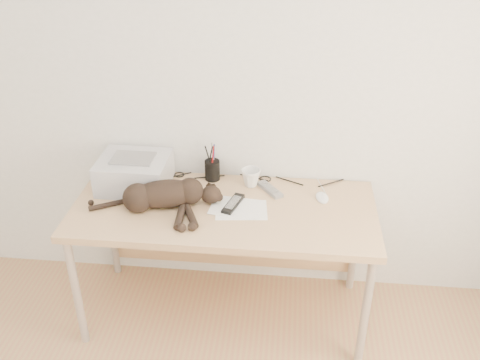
# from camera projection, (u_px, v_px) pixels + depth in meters

# --- Properties ---
(wall_back) EXTENTS (3.50, 0.00, 3.50)m
(wall_back) POSITION_uv_depth(u_px,v_px,m) (231.00, 82.00, 2.84)
(wall_back) COLOR white
(wall_back) RESTS_ON floor
(desk) EXTENTS (1.60, 0.70, 0.74)m
(desk) POSITION_uv_depth(u_px,v_px,m) (226.00, 219.00, 2.95)
(desk) COLOR tan
(desk) RESTS_ON floor
(printer) EXTENTS (0.38, 0.33, 0.18)m
(printer) POSITION_uv_depth(u_px,v_px,m) (134.00, 172.00, 2.96)
(printer) COLOR #BBBBC1
(printer) RESTS_ON desk
(papers) EXTENTS (0.31, 0.24, 0.01)m
(papers) POSITION_uv_depth(u_px,v_px,m) (239.00, 208.00, 2.79)
(papers) COLOR white
(papers) RESTS_ON desk
(cat) EXTENTS (0.70, 0.35, 0.16)m
(cat) POSITION_uv_depth(u_px,v_px,m) (162.00, 196.00, 2.78)
(cat) COLOR black
(cat) RESTS_ON desk
(mug) EXTENTS (0.14, 0.14, 0.10)m
(mug) POSITION_uv_depth(u_px,v_px,m) (251.00, 178.00, 2.98)
(mug) COLOR white
(mug) RESTS_ON desk
(pen_cup) EXTENTS (0.09, 0.09, 0.22)m
(pen_cup) POSITION_uv_depth(u_px,v_px,m) (212.00, 170.00, 3.04)
(pen_cup) COLOR black
(pen_cup) RESTS_ON desk
(remote_grey) EXTENTS (0.15, 0.18, 0.02)m
(remote_grey) POSITION_uv_depth(u_px,v_px,m) (270.00, 189.00, 2.95)
(remote_grey) COLOR gray
(remote_grey) RESTS_ON desk
(remote_black) EXTENTS (0.11, 0.20, 0.02)m
(remote_black) POSITION_uv_depth(u_px,v_px,m) (233.00, 204.00, 2.82)
(remote_black) COLOR black
(remote_black) RESTS_ON desk
(mouse) EXTENTS (0.09, 0.13, 0.04)m
(mouse) POSITION_uv_depth(u_px,v_px,m) (322.00, 196.00, 2.88)
(mouse) COLOR white
(mouse) RESTS_ON desk
(cable_tangle) EXTENTS (1.36, 0.07, 0.01)m
(cable_tangle) POSITION_uv_depth(u_px,v_px,m) (231.00, 177.00, 3.07)
(cable_tangle) COLOR black
(cable_tangle) RESTS_ON desk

